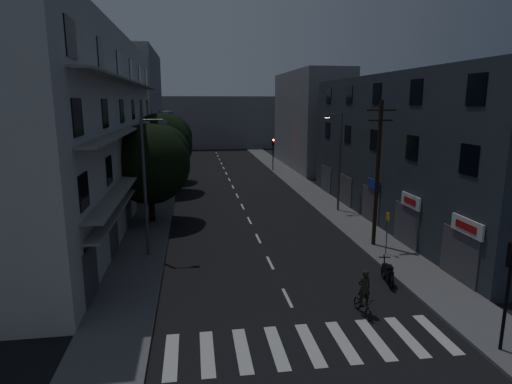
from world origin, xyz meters
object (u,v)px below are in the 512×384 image
object	(u,v)px
bus_stop_sign	(387,226)
cyclist	(363,300)
utility_pole	(378,171)
motorcycle	(387,274)
traffic_signal_near	(511,274)

from	to	relation	value
bus_stop_sign	cyclist	bearing A→B (deg)	-122.00
utility_pole	motorcycle	distance (m)	7.18
traffic_signal_near	cyclist	bearing A→B (deg)	137.29
bus_stop_sign	motorcycle	distance (m)	4.25
traffic_signal_near	bus_stop_sign	bearing A→B (deg)	88.58
utility_pole	bus_stop_sign	size ratio (longest dim) A/B	3.56
utility_pole	motorcycle	world-z (taller)	utility_pole
bus_stop_sign	cyclist	world-z (taller)	bus_stop_sign
utility_pole	bus_stop_sign	distance (m)	3.48
traffic_signal_near	bus_stop_sign	xyz separation A→B (m)	(0.25, 10.12, -1.21)
motorcycle	cyclist	size ratio (longest dim) A/B	1.01
bus_stop_sign	motorcycle	bearing A→B (deg)	-113.93
traffic_signal_near	utility_pole	world-z (taller)	utility_pole
utility_pole	cyclist	world-z (taller)	utility_pole
utility_pole	bus_stop_sign	world-z (taller)	utility_pole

